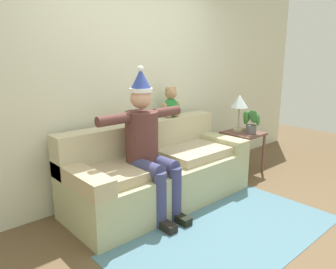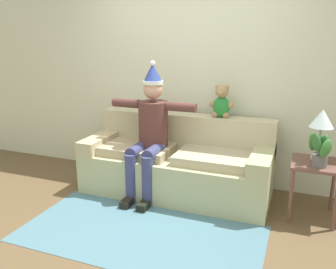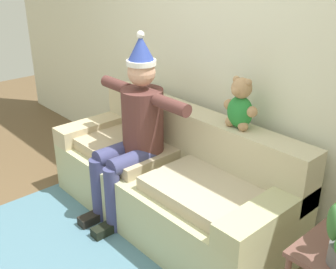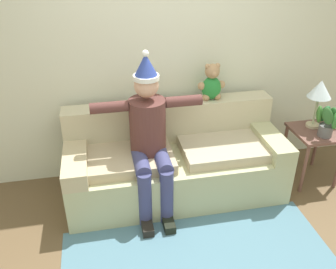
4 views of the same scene
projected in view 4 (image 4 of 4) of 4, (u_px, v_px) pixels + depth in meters
name	position (u px, v px, depth m)	size (l,w,h in m)	color
ground_plane	(201.00, 263.00, 3.00)	(10.00, 10.00, 0.00)	brown
back_wall	(165.00, 51.00, 3.67)	(7.00, 0.10, 2.70)	silver
couch	(175.00, 161.00, 3.72)	(2.16, 0.87, 0.89)	#B5B688
person_seated	(149.00, 134.00, 3.32)	(1.02, 0.77, 1.54)	#562F2C
teddy_bear	(212.00, 83.00, 3.68)	(0.29, 0.17, 0.38)	#268336
side_table	(314.00, 139.00, 3.83)	(0.46, 0.50, 0.59)	brown
table_lamp	(320.00, 91.00, 3.67)	(0.24, 0.24, 0.52)	#BFB28B
potted_plant	(327.00, 120.00, 3.60)	(0.25, 0.26, 0.35)	#606060
area_rug	(201.00, 263.00, 3.00)	(2.27, 1.15, 0.01)	slate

